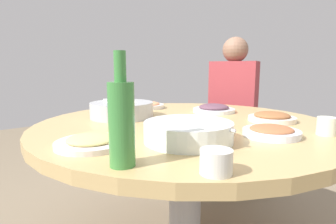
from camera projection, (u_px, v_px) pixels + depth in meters
round_dining_table at (185, 144)px, 1.25m from camera, size 1.35×1.35×0.72m
rice_bowl at (122, 109)px, 1.34m from camera, size 0.31×0.31×0.08m
soup_bowl at (188, 132)px, 0.89m from camera, size 0.30×0.32×0.07m
dish_eggplant at (214, 109)px, 1.51m from camera, size 0.23×0.23×0.05m
dish_tofu_braise at (271, 131)px, 0.97m from camera, size 0.20×0.20×0.04m
dish_shrimp at (147, 105)px, 1.66m from camera, size 0.21×0.21×0.04m
dish_stirfry at (272, 117)px, 1.24m from camera, size 0.22×0.22×0.04m
dish_noodles at (92, 141)px, 0.85m from camera, size 0.23×0.23×0.04m
green_bottle at (122, 121)px, 0.66m from camera, size 0.07×0.07×0.29m
tea_cup_near at (327, 126)px, 0.98m from camera, size 0.07×0.07×0.07m
tea_cup_far at (216, 162)px, 0.62m from camera, size 0.08×0.08×0.06m
stool_for_diner_left at (231, 163)px, 2.13m from camera, size 0.30×0.30×0.44m
diner_left at (234, 96)px, 2.04m from camera, size 0.44×0.43×0.76m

